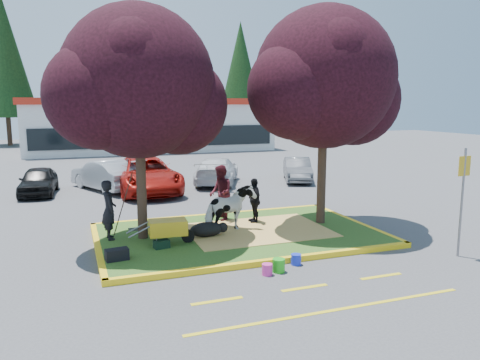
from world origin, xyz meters
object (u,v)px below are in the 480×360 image
object	(u,v)px
wheelbarrow	(168,228)
sign_post	(463,189)
calf	(207,229)
car_silver	(106,175)
handler	(109,210)
bucket_green	(279,265)
bucket_blue	(296,259)
car_black	(38,181)
bucket_pink	(267,269)
cow	(230,209)

from	to	relation	value
wheelbarrow	sign_post	distance (m)	7.82
calf	car_silver	xyz separation A→B (m)	(-2.11, 9.57, 0.35)
handler	car_silver	xyz separation A→B (m)	(0.55, 8.85, -0.29)
bucket_green	bucket_blue	world-z (taller)	bucket_green
calf	car_silver	distance (m)	9.80
car_black	bucket_pink	bearing A→B (deg)	-61.15
sign_post	bucket_pink	xyz separation A→B (m)	(-5.27, 0.46, -1.66)
wheelbarrow	bucket_green	world-z (taller)	wheelbarrow
calf	bucket_green	world-z (taller)	calf
handler	cow	bearing A→B (deg)	-104.40
bucket_pink	cow	bearing A→B (deg)	86.43
car_black	car_silver	size ratio (longest dim) A/B	0.82
bucket_pink	calf	bearing A→B (deg)	100.64
bucket_green	bucket_pink	size ratio (longest dim) A/B	1.20
calf	handler	world-z (taller)	handler
handler	bucket_green	size ratio (longest dim) A/B	5.27
sign_post	bucket_pink	size ratio (longest dim) A/B	10.60
cow	bucket_pink	distance (m)	3.41
calf	bucket_green	size ratio (longest dim) A/B	3.06
handler	car_silver	bearing A→B (deg)	-10.07
handler	bucket_pink	distance (m)	5.08
cow	car_silver	bearing A→B (deg)	-7.50
wheelbarrow	calf	bearing A→B (deg)	22.23
wheelbarrow	bucket_green	bearing A→B (deg)	-46.85
calf	bucket_green	bearing A→B (deg)	-74.32
handler	wheelbarrow	bearing A→B (deg)	-133.84
calf	bucket_pink	xyz separation A→B (m)	(0.58, -3.09, -0.23)
wheelbarrow	sign_post	xyz separation A→B (m)	(7.05, -3.16, 1.17)
sign_post	car_silver	distance (m)	15.38
car_black	bucket_blue	bearing A→B (deg)	-56.83
cow	bucket_pink	size ratio (longest dim) A/B	6.11
wheelbarrow	car_black	distance (m)	10.54
calf	car_black	world-z (taller)	car_black
sign_post	bucket_green	xyz separation A→B (m)	(-4.94, 0.55, -1.63)
car_silver	bucket_blue	bearing A→B (deg)	82.60
handler	bucket_pink	xyz separation A→B (m)	(3.24, -3.81, -0.87)
bucket_green	bucket_pink	xyz separation A→B (m)	(-0.34, -0.09, -0.03)
calf	bucket_pink	size ratio (longest dim) A/B	3.67
bucket_blue	car_black	bearing A→B (deg)	118.28
handler	car_black	bearing A→B (deg)	8.46
calf	wheelbarrow	size ratio (longest dim) A/B	0.54
bucket_green	car_black	world-z (taller)	car_black
cow	calf	distance (m)	0.95
cow	car_black	distance (m)	10.86
sign_post	bucket_green	world-z (taller)	sign_post
handler	car_black	xyz separation A→B (m)	(-2.33, 8.72, -0.40)
bucket_blue	calf	bearing A→B (deg)	119.74
wheelbarrow	bucket_blue	bearing A→B (deg)	-35.95
bucket_pink	bucket_blue	size ratio (longest dim) A/B	0.99
bucket_pink	bucket_blue	distance (m)	1.04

